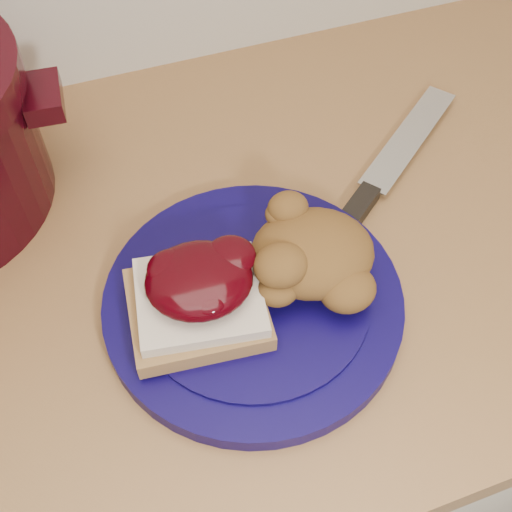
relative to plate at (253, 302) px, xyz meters
name	(u,v)px	position (x,y,z in m)	size (l,w,h in m)	color
base_cabinet	(202,435)	(-0.06, 0.08, -0.48)	(4.00, 0.60, 0.86)	beige
plate	(253,302)	(0.00, 0.00, 0.00)	(0.28, 0.28, 0.02)	#0A043C
sandwich	(198,296)	(-0.05, 0.00, 0.04)	(0.13, 0.11, 0.06)	olive
stuffing_mound	(312,253)	(0.06, 0.01, 0.04)	(0.11, 0.10, 0.06)	brown
chef_knife	(364,200)	(0.15, 0.08, 0.00)	(0.26, 0.21, 0.02)	black
butter_knife	(371,197)	(0.16, 0.09, -0.01)	(0.16, 0.01, 0.00)	silver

